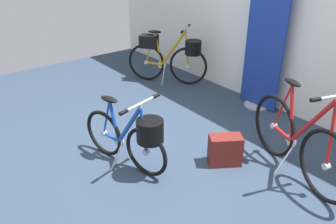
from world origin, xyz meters
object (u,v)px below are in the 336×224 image
at_px(floor_banner_stand, 264,50).
at_px(backpack_on_floor, 225,150).
at_px(folding_bike_foreground, 132,136).
at_px(display_bike_left, 298,140).
at_px(display_bike_right, 170,55).

xyz_separation_m(floor_banner_stand, backpack_on_floor, (0.69, -1.41, -0.65)).
height_order(folding_bike_foreground, backpack_on_floor, folding_bike_foreground).
height_order(floor_banner_stand, backpack_on_floor, floor_banner_stand).
bearing_deg(display_bike_left, floor_banner_stand, 141.57).
height_order(floor_banner_stand, folding_bike_foreground, floor_banner_stand).
distance_m(floor_banner_stand, folding_bike_foreground, 2.25).
bearing_deg(display_bike_left, backpack_on_floor, -141.52).
bearing_deg(display_bike_right, backpack_on_floor, -24.33).
height_order(floor_banner_stand, display_bike_right, floor_banner_stand).
bearing_deg(display_bike_right, display_bike_left, -11.57).
relative_size(floor_banner_stand, backpack_on_floor, 4.76).
relative_size(floor_banner_stand, folding_bike_foreground, 1.64).
distance_m(folding_bike_foreground, display_bike_left, 1.62).
relative_size(folding_bike_foreground, display_bike_right, 0.99).
xyz_separation_m(display_bike_left, backpack_on_floor, (-0.54, -0.43, -0.22)).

